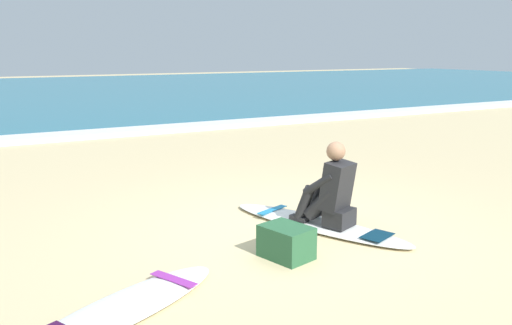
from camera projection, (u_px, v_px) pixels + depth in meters
name	position (u px, v px, depth m)	size (l,w,h in m)	color
ground_plane	(293.00, 230.00, 5.99)	(80.00, 80.00, 0.00)	beige
sea	(42.00, 93.00, 24.51)	(80.00, 28.00, 0.10)	teal
breaking_foam	(117.00, 132.00, 12.75)	(80.00, 0.90, 0.11)	white
surfboard_main	(317.00, 224.00, 6.10)	(1.33, 2.41, 0.08)	white
surfer_seated	(331.00, 193.00, 5.90)	(0.56, 0.77, 0.95)	#232326
surfboard_spare_near	(125.00, 307.00, 4.13)	(1.93, 1.29, 0.08)	white
beach_bag	(286.00, 242.00, 5.17)	(0.36, 0.48, 0.32)	#285B38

